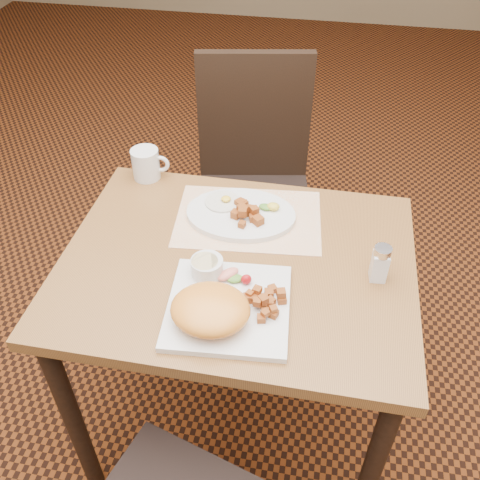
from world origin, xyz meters
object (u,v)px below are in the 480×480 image
object	(u,v)px
chair_far	(254,175)
salt_shaker	(380,263)
plate_square	(228,307)
coffee_mug	(147,164)
table	(237,289)
plate_oval	(241,214)

from	to	relation	value
chair_far	salt_shaker	xyz separation A→B (m)	(0.42, -0.69, 0.26)
plate_square	coffee_mug	xyz separation A→B (m)	(-0.35, 0.48, 0.04)
plate_square	coffee_mug	bearing A→B (deg)	125.96
table	plate_square	size ratio (longest dim) A/B	3.21
salt_shaker	coffee_mug	xyz separation A→B (m)	(-0.69, 0.32, -0.00)
table	chair_far	bearing A→B (deg)	95.55
table	plate_oval	world-z (taller)	plate_oval
plate_oval	coffee_mug	world-z (taller)	coffee_mug
salt_shaker	plate_square	bearing A→B (deg)	-153.97
chair_far	coffee_mug	size ratio (longest dim) A/B	8.47
table	plate_oval	size ratio (longest dim) A/B	2.96
chair_far	plate_oval	size ratio (longest dim) A/B	3.19
chair_far	salt_shaker	distance (m)	0.85
table	plate_oval	xyz separation A→B (m)	(-0.02, 0.17, 0.12)
plate_oval	salt_shaker	xyz separation A→B (m)	(0.37, -0.17, 0.04)
chair_far	salt_shaker	size ratio (longest dim) A/B	9.70
chair_far	plate_oval	world-z (taller)	chair_far
table	plate_square	distance (m)	0.20
plate_oval	table	bearing A→B (deg)	-82.80
table	coffee_mug	xyz separation A→B (m)	(-0.34, 0.32, 0.16)
plate_square	plate_oval	world-z (taller)	plate_oval
plate_oval	salt_shaker	world-z (taller)	salt_shaker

